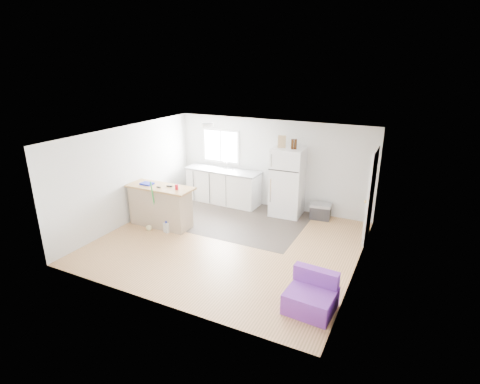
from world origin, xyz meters
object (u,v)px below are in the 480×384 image
Objects in this scene: refrigerator at (288,182)px; bottle_right at (295,144)px; purple_seat at (311,296)px; red_cup at (177,187)px; blue_tray at (147,184)px; kitchen_cabinets at (223,186)px; peninsula at (161,206)px; mop at (150,221)px; cooler at (320,211)px; cleaner_jug at (166,227)px; bottle_left at (292,144)px; cardboard_box at (282,142)px.

refrigerator is 1.03m from bottle_right.
purple_seat is 4.12m from red_cup.
blue_tray is (-2.86, -2.06, 0.14)m from refrigerator.
bottle_right is (2.10, -0.10, 1.41)m from kitchen_cabinets.
peninsula is 1.31× the size of mop.
refrigerator is at bearing 0.26° from kitchen_cabinets.
cooler is 2.26× the size of bottle_right.
mop is (-4.29, 1.24, 0.01)m from purple_seat.
blue_tray reaches higher than purple_seat.
blue_tray is at bearing 107.59° from mop.
bottle_right is (-0.70, -0.15, 1.70)m from cooler.
refrigerator is 3.26m from cleaner_jug.
refrigerator is 3.56m from mop.
refrigerator is 14.85× the size of red_cup.
bottle_right is (0.18, -0.05, 1.02)m from refrigerator.
purple_seat is (3.64, -3.67, -0.27)m from kitchen_cabinets.
refrigerator is 1.40× the size of mop.
red_cup is 3.00m from bottle_left.
kitchen_cabinets is 1.32× the size of peninsula.
purple_seat reaches higher than cooler.
bottle_left is (-1.61, 3.54, 1.68)m from purple_seat.
mop is at bearing -139.76° from refrigerator.
cleaner_jug is 3.65m from bottle_left.
cleaner_jug is (-0.23, -2.37, -0.37)m from kitchen_cabinets.
bottle_right is at bearing -17.13° from refrigerator.
cardboard_box reaches higher than bottle_left.
bottle_right is (2.17, 2.00, 0.83)m from red_cup.
mop is at bearing -100.91° from peninsula.
cooler is at bearing 7.14° from cardboard_box.
cleaner_jug is at bearing -20.36° from blue_tray.
purple_seat is 2.65× the size of cardboard_box.
purple_seat is 4.47m from mop.
blue_tray reaches higher than peninsula.
cleaner_jug is at bearing -135.80° from bottle_right.
kitchen_cabinets reaches higher than red_cup.
bottle_left reaches higher than cooler.
mop is at bearing -139.37° from bottle_left.
cooler is 2.26× the size of bottle_left.
refrigerator is at bearing 35.73° from blue_tray.
cooler is 3.81m from purple_seat.
peninsula is at bearing -139.21° from cardboard_box.
bottle_right reaches higher than red_cup.
blue_tray reaches higher than cleaner_jug.
cardboard_box reaches higher than purple_seat.
purple_seat is at bearing -22.98° from red_cup.
cleaner_jug is (-2.16, -2.32, -0.77)m from refrigerator.
blue_tray is (-3.74, -2.16, 0.83)m from cooler.
kitchen_cabinets is 2.53m from mop.
refrigerator reaches higher than mop.
refrigerator reaches higher than kitchen_cabinets.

